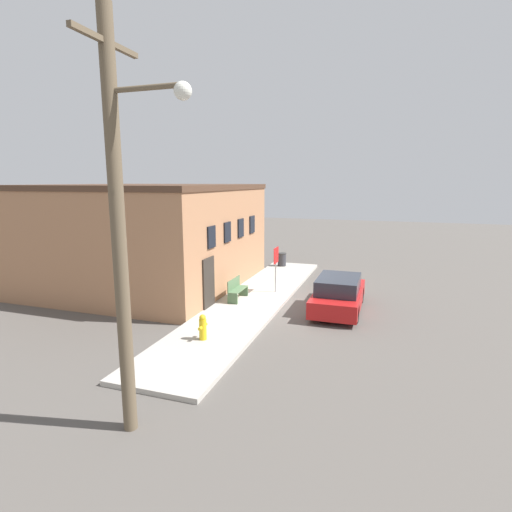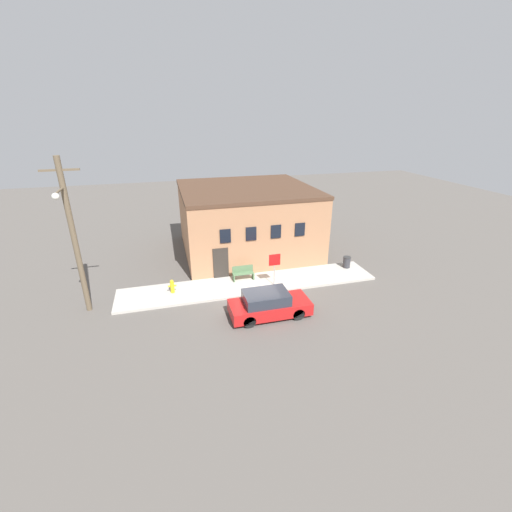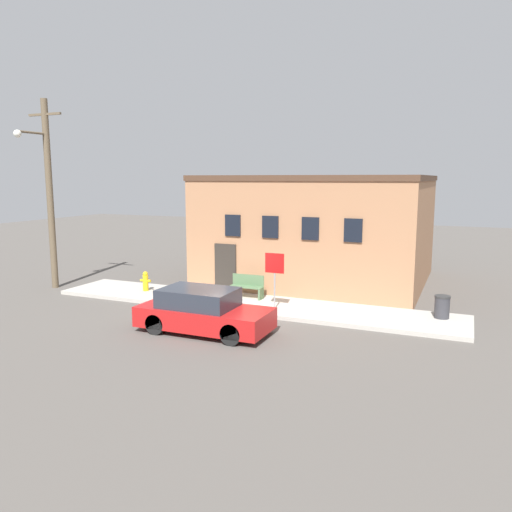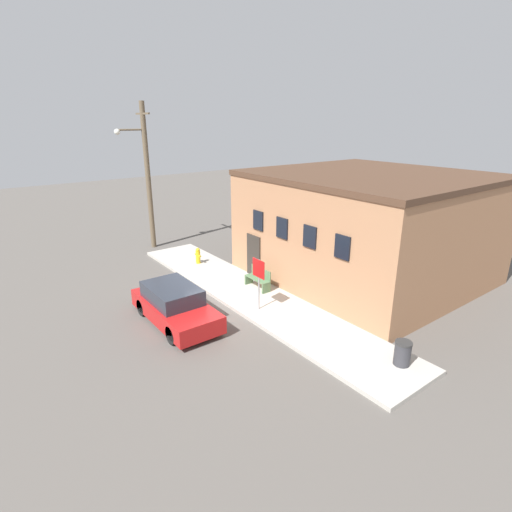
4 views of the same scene
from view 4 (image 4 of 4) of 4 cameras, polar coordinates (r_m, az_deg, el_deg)
name	(u,v)px [view 4 (image 4 of 4)]	position (r m, az deg, el deg)	size (l,w,h in m)	color
ground_plane	(224,305)	(16.99, -4.59, -6.98)	(80.00, 80.00, 0.00)	#56514C
sidewalk	(251,295)	(17.67, -0.75, -5.59)	(16.39, 2.80, 0.15)	#B2ADA3
brick_building	(367,226)	(20.04, 15.55, 4.18)	(9.76, 9.40, 5.08)	#A87551
fire_hydrant	(198,256)	(21.35, -8.29, 0.06)	(0.50, 0.24, 0.85)	gold
stop_sign	(259,275)	(15.68, 0.39, -2.67)	(0.73, 0.06, 2.11)	gray
bench	(258,279)	(18.05, 0.35, -3.26)	(1.38, 0.44, 0.93)	#4C6B47
trash_bin	(402,353)	(13.52, 20.20, -12.89)	(0.53, 0.53, 0.79)	#333338
utility_pole	(146,174)	(24.34, -15.39, 11.27)	(1.80, 1.82, 8.38)	brown
parked_car	(175,305)	(15.66, -11.55, -6.91)	(4.34, 1.84, 1.43)	black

